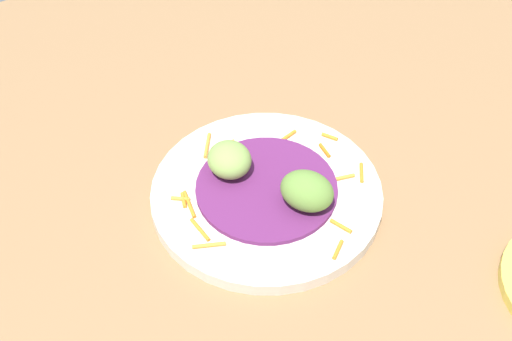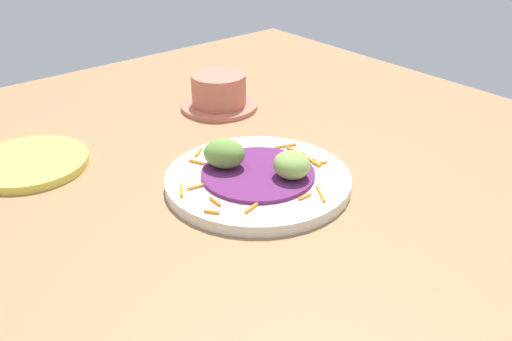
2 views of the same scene
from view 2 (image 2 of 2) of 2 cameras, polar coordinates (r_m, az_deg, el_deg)
table_surface at (r=78.37cm, az=-2.00°, el=-1.15°), size 110.00×110.00×2.00cm
main_plate at (r=75.18cm, az=0.19°, el=-0.98°), size 24.12×24.12×1.48cm
cabbage_bed at (r=74.70cm, az=0.19°, el=-0.31°), size 14.75×14.75×0.52cm
carrot_garnish at (r=74.60cm, az=0.64°, el=-0.40°), size 21.39×20.88×0.40cm
guac_scoop_left at (r=72.73cm, az=3.52°, el=0.56°), size 5.16×4.83×3.42cm
guac_scoop_center at (r=74.98cm, az=-3.04°, el=1.63°), size 7.00×6.73×3.81cm
side_plate_small at (r=85.75cm, az=-21.38°, el=0.70°), size 15.90×15.90×1.15cm
terracotta_bowl at (r=98.80cm, az=-3.67°, el=7.61°), size 13.02×13.02×6.05cm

